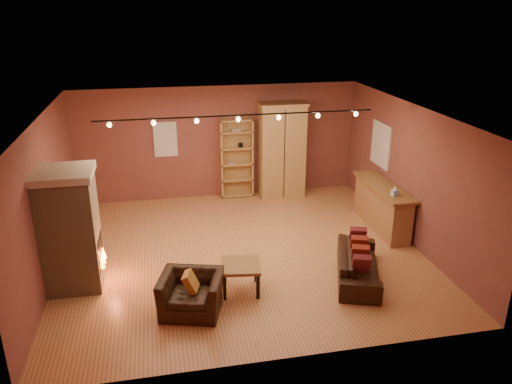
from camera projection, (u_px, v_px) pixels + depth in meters
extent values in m
plane|color=#A8683B|center=(242.00, 252.00, 9.94)|extent=(7.00, 7.00, 0.00)
plane|color=brown|center=(240.00, 113.00, 8.95)|extent=(7.00, 7.00, 0.00)
cube|color=brown|center=(219.00, 142.00, 12.42)|extent=(7.00, 0.02, 2.80)
cube|color=brown|center=(46.00, 200.00, 8.79)|extent=(0.02, 6.50, 2.80)
cube|color=brown|center=(411.00, 174.00, 10.09)|extent=(0.02, 6.50, 2.80)
cube|color=tan|center=(70.00, 233.00, 8.47)|extent=(0.90, 0.90, 2.00)
cube|color=beige|center=(62.00, 174.00, 8.09)|extent=(0.98, 0.98, 0.12)
cube|color=black|center=(98.00, 251.00, 8.69)|extent=(0.10, 0.65, 0.55)
cone|color=orange|center=(102.00, 257.00, 8.74)|extent=(0.10, 0.10, 0.22)
cube|color=silver|center=(165.00, 139.00, 12.11)|extent=(0.56, 0.04, 0.86)
cube|color=tan|center=(236.00, 157.00, 12.62)|extent=(0.82, 0.04, 2.01)
cube|color=tan|center=(221.00, 159.00, 12.42)|extent=(0.04, 0.32, 2.01)
cube|color=tan|center=(252.00, 158.00, 12.57)|extent=(0.04, 0.32, 2.01)
cube|color=gray|center=(231.00, 163.00, 12.51)|extent=(0.18, 0.12, 0.05)
cube|color=black|center=(241.00, 145.00, 12.39)|extent=(0.10, 0.10, 0.12)
cube|color=tan|center=(237.00, 194.00, 12.84)|extent=(0.82, 0.32, 0.04)
cube|color=tan|center=(237.00, 179.00, 12.69)|extent=(0.82, 0.32, 0.04)
cube|color=tan|center=(237.00, 164.00, 12.54)|extent=(0.82, 0.32, 0.03)
cube|color=tan|center=(236.00, 148.00, 12.40)|extent=(0.82, 0.32, 0.04)
cube|color=tan|center=(236.00, 132.00, 12.25)|extent=(0.82, 0.32, 0.04)
cube|color=tan|center=(236.00, 120.00, 12.14)|extent=(0.82, 0.32, 0.04)
cube|color=tan|center=(281.00, 151.00, 12.51)|extent=(1.12, 0.61, 2.33)
cube|color=olive|center=(284.00, 155.00, 12.24)|extent=(0.02, 0.01, 2.23)
cube|color=tan|center=(282.00, 104.00, 12.09)|extent=(1.18, 0.67, 0.06)
cube|color=#A6774C|center=(382.00, 208.00, 10.86)|extent=(0.45, 1.96, 0.94)
cube|color=olive|center=(384.00, 187.00, 10.68)|extent=(0.57, 2.08, 0.06)
cube|color=#8EBBE4|center=(395.00, 193.00, 10.09)|extent=(0.11, 0.11, 0.11)
cone|color=white|center=(395.00, 188.00, 10.06)|extent=(0.08, 0.08, 0.10)
cube|color=silver|center=(381.00, 145.00, 11.28)|extent=(0.05, 0.90, 1.00)
imported|color=black|center=(359.00, 260.00, 8.91)|extent=(1.10, 1.89, 0.71)
cube|color=maroon|center=(361.00, 264.00, 8.32)|extent=(0.36, 0.32, 0.36)
cube|color=maroon|center=(360.00, 254.00, 8.66)|extent=(0.36, 0.32, 0.36)
cube|color=maroon|center=(359.00, 244.00, 9.00)|extent=(0.36, 0.32, 0.36)
cube|color=maroon|center=(358.00, 235.00, 9.34)|extent=(0.36, 0.32, 0.36)
imported|color=black|center=(191.00, 288.00, 7.91)|extent=(1.10, 0.87, 0.85)
cube|color=#C58132|center=(191.00, 282.00, 7.87)|extent=(0.31, 0.35, 0.34)
cube|color=olive|center=(241.00, 265.00, 8.47)|extent=(0.76, 0.76, 0.06)
cube|color=black|center=(227.00, 289.00, 8.25)|extent=(0.06, 0.06, 0.45)
cube|color=black|center=(260.00, 285.00, 8.36)|extent=(0.06, 0.06, 0.45)
cube|color=black|center=(222.00, 272.00, 8.76)|extent=(0.06, 0.06, 0.45)
cube|color=black|center=(253.00, 269.00, 8.87)|extent=(0.06, 0.06, 0.45)
cylinder|color=black|center=(238.00, 115.00, 9.16)|extent=(5.20, 0.03, 0.03)
sphere|color=#FFD88C|center=(109.00, 125.00, 8.75)|extent=(0.09, 0.09, 0.09)
sphere|color=#FFD88C|center=(154.00, 123.00, 8.90)|extent=(0.09, 0.09, 0.09)
sphere|color=#FFD88C|center=(197.00, 121.00, 9.04)|extent=(0.09, 0.09, 0.09)
sphere|color=#FFD88C|center=(238.00, 119.00, 9.18)|extent=(0.09, 0.09, 0.09)
sphere|color=#FFD88C|center=(279.00, 117.00, 9.32)|extent=(0.09, 0.09, 0.09)
sphere|color=#FFD88C|center=(318.00, 116.00, 9.47)|extent=(0.09, 0.09, 0.09)
sphere|color=#FFD88C|center=(356.00, 114.00, 9.61)|extent=(0.09, 0.09, 0.09)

